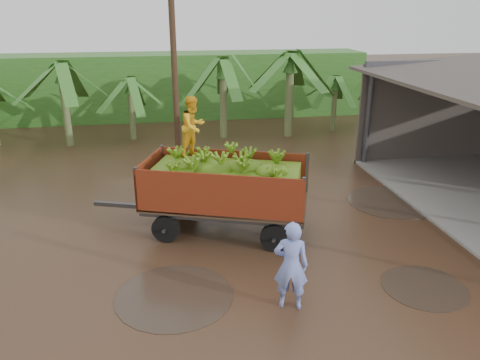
% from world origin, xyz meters
% --- Properties ---
extents(ground, '(100.00, 100.00, 0.00)m').
position_xyz_m(ground, '(0.00, 0.00, 0.00)').
color(ground, black).
rests_on(ground, ground).
extents(hedge_north, '(22.00, 3.00, 3.60)m').
position_xyz_m(hedge_north, '(-2.00, 16.00, 1.80)').
color(hedge_north, '#2D661E').
rests_on(hedge_north, ground).
extents(banana_trailer, '(6.27, 3.57, 3.79)m').
position_xyz_m(banana_trailer, '(-1.16, 0.61, 1.38)').
color(banana_trailer, '#A02F16').
rests_on(banana_trailer, ground).
extents(man_blue, '(0.83, 0.66, 1.99)m').
position_xyz_m(man_blue, '(-0.31, -3.24, 0.99)').
color(man_blue, '#7C8FE3').
rests_on(man_blue, ground).
extents(utility_pole, '(1.20, 0.24, 7.92)m').
position_xyz_m(utility_pole, '(-2.18, 7.39, 4.02)').
color(utility_pole, '#47301E').
rests_on(utility_pole, ground).
extents(banana_plants, '(24.03, 19.87, 4.23)m').
position_xyz_m(banana_plants, '(-5.07, 6.19, 1.84)').
color(banana_plants, '#2D661E').
rests_on(banana_plants, ground).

